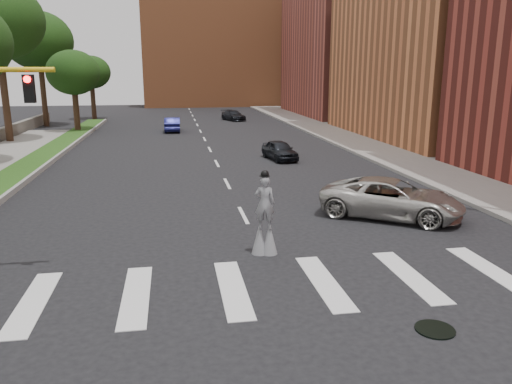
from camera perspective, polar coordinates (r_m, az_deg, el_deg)
The scene contains 15 objects.
ground_plane at distance 13.15m, azimuth 3.58°, elevation -12.36°, with size 160.00×160.00×0.00m, color black.
grass_median at distance 33.18m, azimuth -24.71°, elevation 2.60°, with size 2.00×60.00×0.25m, color #204614.
median_curb at distance 32.91m, azimuth -22.95°, elevation 2.72°, with size 0.20×60.00×0.28m, color gray.
sidewalk_right at distance 39.96m, azimuth 13.05°, elevation 5.12°, with size 5.00×90.00×0.18m, color gray.
manhole at distance 12.50m, azimuth 19.77°, elevation -14.57°, with size 0.90×0.90×0.04m, color black.
building_far at distance 70.15m, azimuth 11.64°, elevation 16.83°, with size 16.00×22.00×20.00m, color #9C4639.
building_backdrop at distance 89.98m, azimuth -4.11°, elevation 15.66°, with size 26.00×14.00×18.00m, color #C86F3F.
stilt_performer at distance 15.96m, azimuth 0.99°, elevation -3.41°, with size 0.83×0.59×2.76m.
suv_crossing at distance 20.79m, azimuth 15.24°, elevation -0.72°, with size 2.58×5.61×1.56m, color #BBB7B0.
car_near at distance 33.40m, azimuth 2.72°, elevation 4.80°, with size 1.51×3.76×1.28m, color black.
car_mid at distance 49.95m, azimuth -9.54°, elevation 7.62°, with size 1.47×4.21×1.39m, color navy.
car_far at distance 60.61m, azimuth -2.60°, elevation 8.73°, with size 1.68×4.13×1.20m, color black.
tree_5 at distance 58.47m, azimuth -23.62°, elevation 15.54°, with size 7.04×7.04×11.85m.
tree_6 at distance 51.46m, azimuth -20.17°, elevation 12.65°, with size 4.94×4.94×7.75m.
tree_7 at distance 65.25m, azimuth -18.33°, elevation 12.82°, with size 4.65×4.65×7.63m.
Camera 1 is at (-2.75, -11.50, 5.76)m, focal length 35.00 mm.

